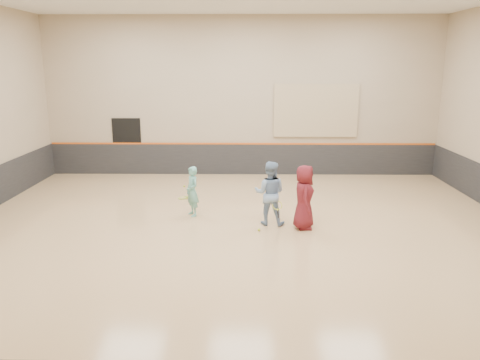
{
  "coord_description": "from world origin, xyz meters",
  "views": [
    {
      "loc": [
        0.16,
        -11.99,
        4.24
      ],
      "look_at": [
        -0.02,
        0.4,
        1.15
      ],
      "focal_mm": 35.0,
      "sensor_mm": 36.0,
      "label": 1
    }
  ],
  "objects_px": {
    "spare_racket": "(183,196)",
    "instructor": "(270,193)",
    "young_man": "(304,197)",
    "girl": "(192,191)"
  },
  "relations": [
    {
      "from": "spare_racket",
      "to": "instructor",
      "type": "bearing_deg",
      "value": -42.43
    },
    {
      "from": "spare_racket",
      "to": "young_man",
      "type": "bearing_deg",
      "value": -37.84
    },
    {
      "from": "young_man",
      "to": "spare_racket",
      "type": "bearing_deg",
      "value": 53.44
    },
    {
      "from": "girl",
      "to": "instructor",
      "type": "distance_m",
      "value": 2.28
    },
    {
      "from": "young_man",
      "to": "girl",
      "type": "bearing_deg",
      "value": 72.7
    },
    {
      "from": "girl",
      "to": "spare_racket",
      "type": "relative_size",
      "value": 1.88
    },
    {
      "from": "girl",
      "to": "young_man",
      "type": "relative_size",
      "value": 0.84
    },
    {
      "from": "instructor",
      "to": "young_man",
      "type": "height_order",
      "value": "instructor"
    },
    {
      "from": "instructor",
      "to": "young_man",
      "type": "bearing_deg",
      "value": 171.18
    },
    {
      "from": "instructor",
      "to": "spare_racket",
      "type": "xyz_separation_m",
      "value": [
        -2.67,
        2.44,
        -0.8
      ]
    }
  ]
}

